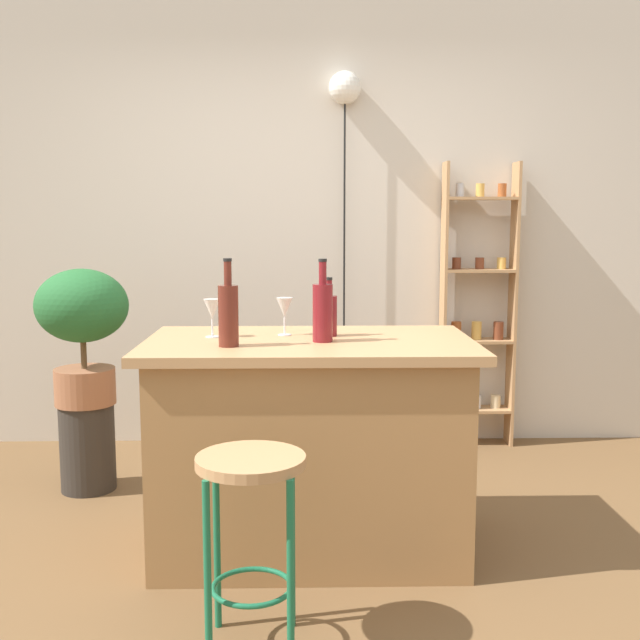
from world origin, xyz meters
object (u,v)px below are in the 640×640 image
(potted_plant, at_px, (82,321))
(bottle_wine_red, at_px, (228,313))
(bottle_vinegar, at_px, (323,311))
(bottle_soda_blue, at_px, (329,314))
(spice_shelf, at_px, (478,307))
(plant_stool, at_px, (88,447))
(wine_glass_center, at_px, (212,310))
(pendant_globe_light, at_px, (345,95))
(wine_glass_left, at_px, (284,308))
(bar_stool, at_px, (251,504))

(potted_plant, bearing_deg, bottle_wine_red, -46.77)
(bottle_vinegar, distance_m, bottle_wine_red, 0.39)
(bottle_soda_blue, bearing_deg, bottle_vinegar, -101.48)
(bottle_wine_red, xyz_separation_m, bottle_soda_blue, (0.41, 0.26, -0.04))
(spice_shelf, bearing_deg, bottle_wine_red, -129.62)
(spice_shelf, distance_m, plant_stool, 2.42)
(wine_glass_center, height_order, pendant_globe_light, pendant_globe_light)
(plant_stool, distance_m, pendant_globe_light, 2.50)
(bottle_wine_red, distance_m, wine_glass_left, 0.36)
(bar_stool, xyz_separation_m, bottle_vinegar, (0.25, 0.73, 0.54))
(plant_stool, xyz_separation_m, bottle_soda_blue, (1.24, -0.62, 0.77))
(bottle_soda_blue, bearing_deg, bottle_wine_red, -147.24)
(bottle_vinegar, bearing_deg, bottle_soda_blue, 78.52)
(spice_shelf, distance_m, wine_glass_left, 1.80)
(bar_stool, xyz_separation_m, bottle_wine_red, (-0.13, 0.62, 0.55))
(bottle_vinegar, height_order, bottle_wine_red, bottle_wine_red)
(spice_shelf, xyz_separation_m, bottle_vinegar, (-1.00, -1.55, 0.17))
(potted_plant, relative_size, wine_glass_left, 4.27)
(bar_stool, relative_size, bottle_wine_red, 1.87)
(wine_glass_center, xyz_separation_m, pendant_globe_light, (0.64, 1.46, 1.12))
(potted_plant, distance_m, wine_glass_center, 0.99)
(bar_stool, distance_m, wine_glass_center, 1.03)
(pendant_globe_light, bearing_deg, bottle_vinegar, -96.20)
(bar_stool, bearing_deg, potted_plant, 122.50)
(bar_stool, distance_m, bottle_soda_blue, 1.05)
(bar_stool, distance_m, plant_stool, 1.80)
(bottle_soda_blue, bearing_deg, potted_plant, 153.24)
(wine_glass_center, bearing_deg, pendant_globe_light, 66.37)
(wine_glass_left, height_order, pendant_globe_light, pendant_globe_light)
(bar_stool, bearing_deg, wine_glass_left, 84.41)
(bottle_soda_blue, height_order, wine_glass_center, bottle_soda_blue)
(potted_plant, bearing_deg, wine_glass_left, -29.78)
(bottle_wine_red, xyz_separation_m, wine_glass_left, (0.21, 0.29, -0.01))
(bar_stool, bearing_deg, bottle_wine_red, 101.47)
(bottle_vinegar, relative_size, wine_glass_center, 2.08)
(potted_plant, height_order, bottle_wine_red, bottle_wine_red)
(potted_plant, height_order, bottle_vinegar, bottle_vinegar)
(spice_shelf, relative_size, bottle_vinegar, 5.13)
(potted_plant, bearing_deg, plant_stool, 0.00)
(bottle_wine_red, relative_size, bottle_soda_blue, 1.37)
(plant_stool, relative_size, pendant_globe_light, 0.20)
(spice_shelf, xyz_separation_m, bottle_wine_red, (-1.37, -1.66, 0.17))
(bar_stool, relative_size, bottle_soda_blue, 2.57)
(potted_plant, bearing_deg, spice_shelf, 19.35)
(bar_stool, distance_m, wine_glass_left, 1.05)
(plant_stool, bearing_deg, wine_glass_center, -41.21)
(potted_plant, bearing_deg, bar_stool, -57.50)
(pendant_globe_light, bearing_deg, wine_glass_center, -113.63)
(spice_shelf, height_order, wine_glass_center, spice_shelf)
(spice_shelf, distance_m, bottle_wine_red, 2.16)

